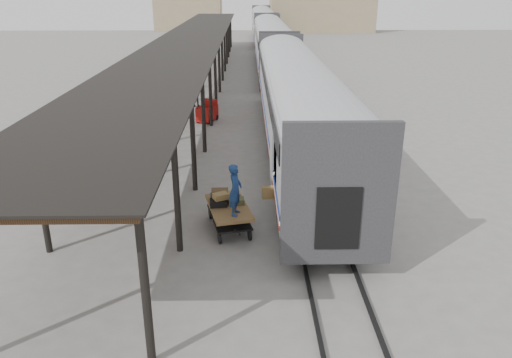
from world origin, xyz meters
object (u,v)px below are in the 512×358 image
object	(u,v)px
luggage_tug	(207,112)
porter	(235,190)
baggage_cart	(229,212)
pedestrian	(196,93)

from	to	relation	value
luggage_tug	porter	xyz separation A→B (m)	(2.05, -15.17, 1.13)
baggage_cart	porter	world-z (taller)	porter
baggage_cart	porter	bearing A→B (deg)	-81.98
luggage_tug	baggage_cart	bearing A→B (deg)	-61.81
baggage_cart	porter	size ratio (longest dim) A/B	1.53
baggage_cart	porter	distance (m)	1.28
porter	baggage_cart	bearing A→B (deg)	31.83
baggage_cart	pedestrian	bearing A→B (deg)	85.84
baggage_cart	luggage_tug	xyz separation A→B (m)	(-1.80, 14.52, -0.06)
baggage_cart	pedestrian	world-z (taller)	pedestrian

